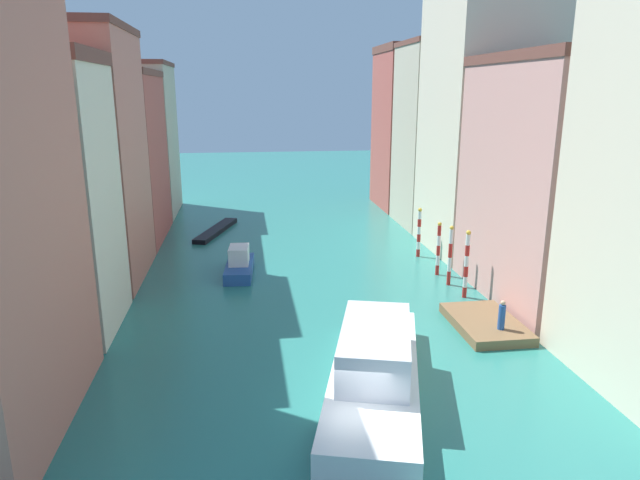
% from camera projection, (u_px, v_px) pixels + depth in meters
% --- Properties ---
extents(ground_plane, '(154.00, 154.00, 0.00)m').
position_uv_depth(ground_plane, '(296.00, 255.00, 44.59)').
color(ground_plane, '#28756B').
extents(building_left_1, '(7.78, 7.23, 14.62)m').
position_uv_depth(building_left_1, '(31.00, 197.00, 28.88)').
color(building_left_1, beige).
rests_on(building_left_1, ground).
extents(building_left_2, '(7.78, 9.99, 16.71)m').
position_uv_depth(building_left_2, '(77.00, 157.00, 37.18)').
color(building_left_2, '#C6705B').
rests_on(building_left_2, ground).
extents(building_left_3, '(7.78, 11.27, 14.26)m').
position_uv_depth(building_left_3, '(113.00, 157.00, 47.63)').
color(building_left_3, '#B25147').
rests_on(building_left_3, ground).
extents(building_left_4, '(7.78, 9.59, 15.37)m').
position_uv_depth(building_left_4, '(135.00, 140.00, 57.76)').
color(building_left_4, '#BCB299').
rests_on(building_left_4, ground).
extents(building_right_1, '(7.78, 12.18, 14.75)m').
position_uv_depth(building_right_1, '(556.00, 180.00, 33.85)').
color(building_right_1, tan).
rests_on(building_right_1, ground).
extents(building_right_2, '(7.78, 9.77, 21.77)m').
position_uv_depth(building_right_2, '(484.00, 113.00, 43.59)').
color(building_right_2, beige).
rests_on(building_right_2, ground).
extents(building_right_3, '(7.78, 8.11, 16.96)m').
position_uv_depth(building_right_3, '(442.00, 136.00, 52.86)').
color(building_right_3, '#BCB299').
rests_on(building_right_3, ground).
extents(building_right_4, '(7.78, 8.98, 17.20)m').
position_uv_depth(building_right_4, '(414.00, 128.00, 61.32)').
color(building_right_4, '#B25147').
rests_on(building_right_4, ground).
extents(waterfront_dock, '(3.37, 5.42, 0.52)m').
position_uv_depth(waterfront_dock, '(485.00, 324.00, 30.82)').
color(waterfront_dock, brown).
rests_on(waterfront_dock, ground).
extents(person_on_dock, '(0.36, 0.36, 1.59)m').
position_uv_depth(person_on_dock, '(502.00, 316.00, 29.30)').
color(person_on_dock, '#234C93').
rests_on(person_on_dock, waterfront_dock).
extents(mooring_pole_0, '(0.30, 0.30, 4.35)m').
position_uv_depth(mooring_pole_0, '(466.00, 264.00, 34.91)').
color(mooring_pole_0, red).
rests_on(mooring_pole_0, ground).
extents(mooring_pole_1, '(0.27, 0.27, 4.07)m').
position_uv_depth(mooring_pole_1, '(450.00, 255.00, 37.20)').
color(mooring_pole_1, red).
rests_on(mooring_pole_1, ground).
extents(mooring_pole_2, '(0.28, 0.28, 3.82)m').
position_uv_depth(mooring_pole_2, '(438.00, 248.00, 39.29)').
color(mooring_pole_2, red).
rests_on(mooring_pole_2, ground).
extents(mooring_pole_3, '(0.31, 0.31, 3.89)m').
position_uv_depth(mooring_pole_3, '(419.00, 232.00, 43.63)').
color(mooring_pole_3, red).
rests_on(mooring_pole_3, ground).
extents(vaporetto_white, '(6.88, 13.12, 3.02)m').
position_uv_depth(vaporetto_white, '(375.00, 368.00, 24.09)').
color(vaporetto_white, white).
rests_on(vaporetto_white, ground).
extents(gondola_black, '(3.74, 8.60, 0.41)m').
position_uv_depth(gondola_black, '(216.00, 230.00, 51.53)').
color(gondola_black, black).
rests_on(gondola_black, ground).
extents(motorboat_0, '(2.19, 5.41, 2.01)m').
position_uv_depth(motorboat_0, '(239.00, 264.00, 39.78)').
color(motorboat_0, '#234C93').
rests_on(motorboat_0, ground).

